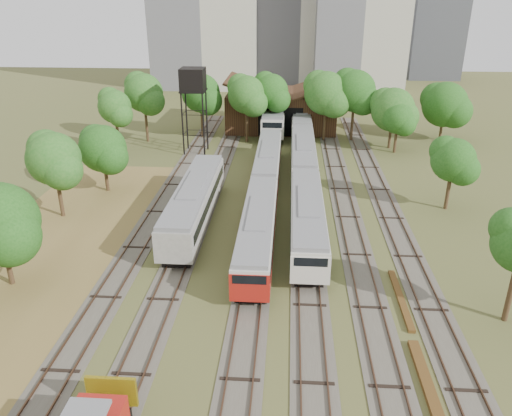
{
  "coord_description": "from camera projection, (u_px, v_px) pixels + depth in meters",
  "views": [
    {
      "loc": [
        0.3,
        -17.76,
        19.39
      ],
      "look_at": [
        -2.34,
        20.9,
        2.5
      ],
      "focal_mm": 35.0,
      "sensor_mm": 36.0,
      "label": 1
    }
  ],
  "objects": [
    {
      "name": "dry_grass_patch",
      "position": [
        3.0,
        315.0,
        32.44
      ],
      "size": [
        14.0,
        60.0,
        0.04
      ],
      "primitive_type": "cube",
      "color": "brown",
      "rests_on": "ground"
    },
    {
      "name": "tracks",
      "position": [
        277.0,
        215.0,
        46.89
      ],
      "size": [
        24.6,
        80.0,
        0.19
      ],
      "color": "#4C473D",
      "rests_on": "ground"
    },
    {
      "name": "railcar_red_set",
      "position": [
        264.0,
        191.0,
        47.97
      ],
      "size": [
        2.67,
        34.57,
        3.3
      ],
      "color": "black",
      "rests_on": "ground"
    },
    {
      "name": "railcar_green_set",
      "position": [
        303.0,
        156.0,
        57.85
      ],
      "size": [
        2.78,
        52.08,
        3.44
      ],
      "color": "black",
      "rests_on": "ground"
    },
    {
      "name": "railcar_rear",
      "position": [
        274.0,
        117.0,
        74.46
      ],
      "size": [
        3.17,
        16.08,
        3.93
      ],
      "color": "black",
      "rests_on": "ground"
    },
    {
      "name": "old_grey_coach",
      "position": [
        195.0,
        202.0,
        44.71
      ],
      "size": [
        2.96,
        18.0,
        3.66
      ],
      "color": "black",
      "rests_on": "ground"
    },
    {
      "name": "water_tower",
      "position": [
        193.0,
        82.0,
        61.78
      ],
      "size": [
        3.1,
        3.1,
        10.73
      ],
      "color": "black",
      "rests_on": "ground"
    },
    {
      "name": "rail_pile_near",
      "position": [
        432.0,
        399.0,
        25.59
      ],
      "size": [
        0.61,
        9.09,
        0.3
      ],
      "primitive_type": "cube",
      "color": "brown",
      "rests_on": "ground"
    },
    {
      "name": "rail_pile_far",
      "position": [
        401.0,
        299.0,
        33.99
      ],
      "size": [
        0.45,
        7.23,
        0.23
      ],
      "primitive_type": "cube",
      "color": "brown",
      "rests_on": "ground"
    },
    {
      "name": "maintenance_shed",
      "position": [
        281.0,
        109.0,
        75.93
      ],
      "size": [
        16.45,
        11.55,
        7.58
      ],
      "color": "#371F14",
      "rests_on": "ground"
    },
    {
      "name": "tree_band_left",
      "position": [
        25.0,
        187.0,
        38.74
      ],
      "size": [
        7.4,
        54.57,
        8.76
      ],
      "color": "#382616",
      "rests_on": "ground"
    },
    {
      "name": "tree_band_far",
      "position": [
        314.0,
        97.0,
        67.83
      ],
      "size": [
        46.83,
        10.49,
        9.76
      ],
      "color": "#382616",
      "rests_on": "ground"
    },
    {
      "name": "tree_band_right",
      "position": [
        440.0,
        156.0,
        47.65
      ],
      "size": [
        5.56,
        40.06,
        7.33
      ],
      "color": "#382616",
      "rests_on": "ground"
    },
    {
      "name": "tower_far_right",
      "position": [
        436.0,
        16.0,
        116.89
      ],
      "size": [
        12.0,
        12.0,
        28.0
      ],
      "primitive_type": "cube",
      "color": "#44464C",
      "rests_on": "ground"
    }
  ]
}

